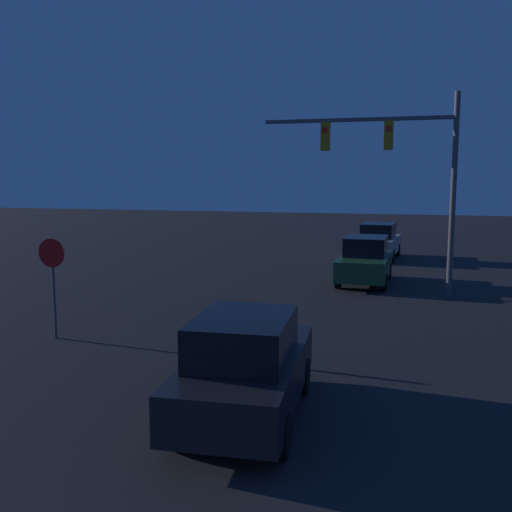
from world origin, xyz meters
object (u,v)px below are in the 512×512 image
car_far (379,241)px  stop_sign (52,270)px  car_near (245,367)px  traffic_signal_mast (402,161)px  car_mid (365,260)px

car_far → stop_sign: bearing=-108.0°
car_near → traffic_signal_mast: 11.28m
car_mid → stop_sign: size_ratio=1.64×
car_near → car_mid: bearing=82.2°
car_far → stop_sign: stop_sign is taller
car_mid → stop_sign: stop_sign is taller
car_mid → traffic_signal_mast: traffic_signal_mast is taller
car_mid → car_far: (0.01, 6.58, 0.00)m
car_near → car_mid: size_ratio=1.03×
car_far → traffic_signal_mast: size_ratio=0.63×
stop_sign → car_near: bearing=-28.4°
car_near → car_far: 18.89m
traffic_signal_mast → stop_sign: (-7.56, -7.51, -2.65)m
car_near → car_mid: 12.31m
car_near → car_far: bearing=83.3°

